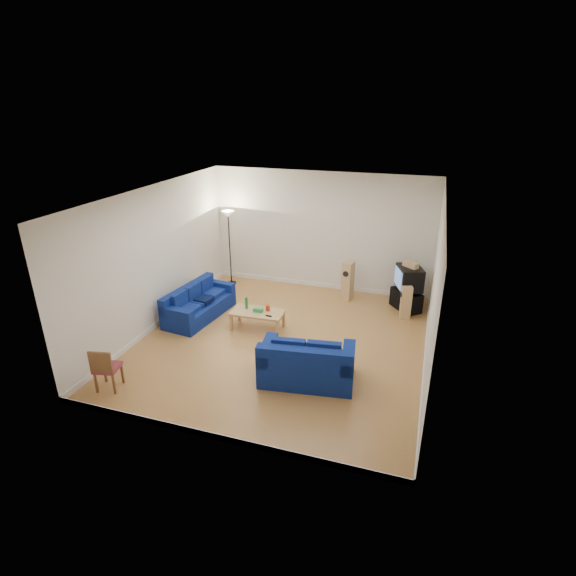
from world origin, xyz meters
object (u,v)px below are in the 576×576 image
(sofa_three_seat, at_px, (198,306))
(coffee_table, at_px, (257,314))
(television, at_px, (409,278))
(tv_stand, at_px, (406,300))
(sofa_loveseat, at_px, (307,366))

(sofa_three_seat, xyz_separation_m, coffee_table, (1.61, -0.16, 0.10))
(sofa_three_seat, relative_size, television, 2.38)
(coffee_table, relative_size, tv_stand, 1.52)
(sofa_loveseat, height_order, television, television)
(coffee_table, bearing_deg, sofa_three_seat, 174.39)
(sofa_loveseat, height_order, tv_stand, sofa_loveseat)
(sofa_three_seat, bearing_deg, tv_stand, 119.30)
(coffee_table, bearing_deg, tv_stand, 34.05)
(coffee_table, distance_m, television, 3.82)
(television, bearing_deg, sofa_three_seat, -88.11)
(sofa_three_seat, height_order, television, television)
(tv_stand, bearing_deg, television, -22.02)
(television, bearing_deg, coffee_table, -76.74)
(sofa_loveseat, relative_size, coffee_table, 1.52)
(tv_stand, relative_size, television, 0.93)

